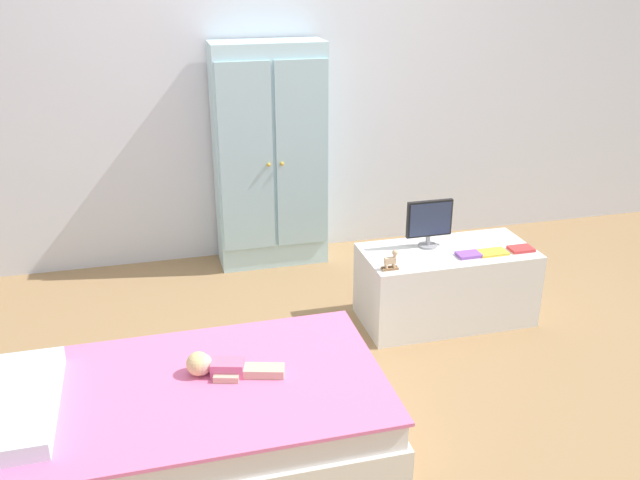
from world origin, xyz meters
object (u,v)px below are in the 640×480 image
bed (183,417)px  rocking_horse_toy (391,261)px  wardrobe (270,157)px  book_purple (469,255)px  tv_stand (446,285)px  tv_monitor (429,221)px  book_yellow (492,252)px  book_red (521,249)px  doll (217,366)px

bed → rocking_horse_toy: (1.07, 0.56, 0.31)m
wardrobe → book_purple: wardrobe is taller
bed → wardrobe: (0.69, 1.71, 0.55)m
tv_stand → tv_monitor: tv_monitor is taller
book_purple → book_yellow: 0.13m
wardrobe → tv_monitor: bearing=-54.4°
rocking_horse_toy → book_red: 0.74m
doll → wardrobe: 1.78m
bed → tv_stand: 1.61m
doll → book_purple: 1.47m
wardrobe → book_purple: (0.81, -1.10, -0.28)m
wardrobe → tv_stand: bearing=-53.2°
tv_stand → book_red: bearing=-14.9°
tv_monitor → book_yellow: (0.28, -0.17, -0.14)m
doll → book_red: size_ratio=3.13×
wardrobe → bed: bearing=-112.1°
tv_monitor → book_purple: tv_monitor is taller
bed → book_yellow: 1.77m
wardrobe → book_red: 1.59m
bed → wardrobe: wardrobe is taller
bed → book_red: 1.93m
book_yellow → book_red: 0.17m
bed → tv_monitor: tv_monitor is taller
book_yellow → doll: bearing=-159.6°
tv_stand → tv_monitor: size_ratio=3.52×
bed → tv_stand: size_ratio=1.79×
tv_stand → tv_monitor: (-0.08, 0.07, 0.35)m
tv_stand → tv_monitor: bearing=138.9°
rocking_horse_toy → book_yellow: bearing=4.9°
bed → book_purple: size_ratio=13.31×
tv_stand → book_purple: size_ratio=7.45×
bed → tv_monitor: size_ratio=6.30×
bed → book_yellow: bearing=20.4°
bed → book_red: (1.81, 0.61, 0.27)m
tv_stand → book_purple: book_purple is taller
tv_stand → book_purple: (0.07, -0.10, 0.21)m
tv_stand → rocking_horse_toy: (-0.37, -0.15, 0.25)m
tv_monitor → book_red: bearing=-20.8°
rocking_horse_toy → book_yellow: size_ratio=0.66×
tv_monitor → book_yellow: 0.36m
bed → book_red: bearing=18.6°
wardrobe → book_yellow: size_ratio=8.91×
bed → book_yellow: (1.64, 0.61, 0.27)m
wardrobe → rocking_horse_toy: size_ratio=13.45×
wardrobe → book_red: bearing=-44.6°
doll → tv_stand: bearing=26.8°
bed → rocking_horse_toy: 1.25m
doll → tv_stand: size_ratio=0.43×
book_red → rocking_horse_toy: bearing=-176.2°
book_red → book_purple: bearing=180.0°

